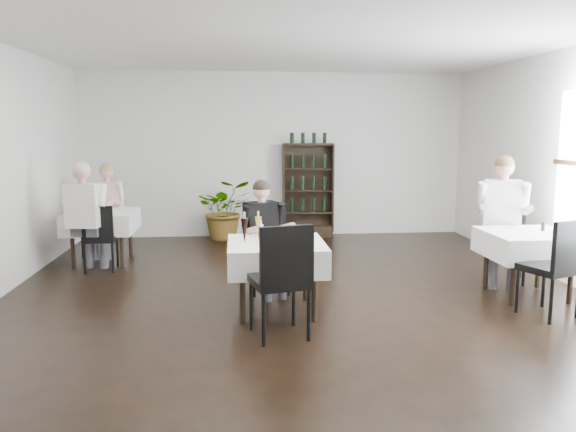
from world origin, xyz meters
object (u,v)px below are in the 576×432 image
object	(u,v)px
main_table	(276,256)
diner_main	(264,229)
potted_tree	(225,210)
wine_shelf	(308,191)

from	to	relation	value
main_table	diner_main	distance (m)	0.68
main_table	potted_tree	xyz separation A→B (m)	(-0.62, 4.17, -0.08)
wine_shelf	potted_tree	distance (m)	1.56
main_table	diner_main	xyz separation A→B (m)	(-0.10, 0.65, 0.18)
wine_shelf	diner_main	world-z (taller)	wine_shelf
main_table	diner_main	size ratio (longest dim) A/B	0.75
potted_tree	diner_main	distance (m)	3.57
main_table	diner_main	bearing A→B (deg)	98.34
wine_shelf	diner_main	bearing A→B (deg)	-105.20
wine_shelf	main_table	size ratio (longest dim) A/B	1.70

